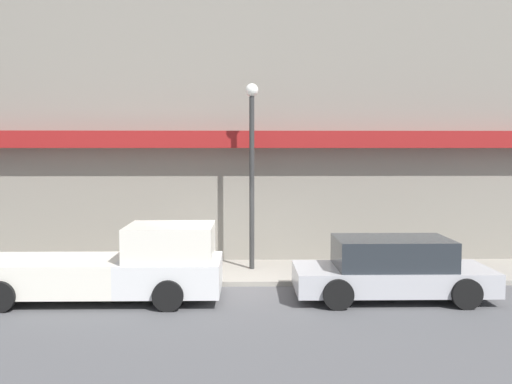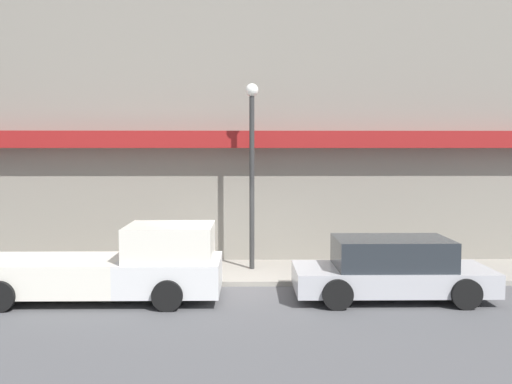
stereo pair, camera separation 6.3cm
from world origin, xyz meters
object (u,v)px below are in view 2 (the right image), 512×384
at_px(fire_hydrant, 191,265).
at_px(pickup_truck, 113,267).
at_px(parked_car, 392,269).
at_px(street_lamp, 252,153).

bearing_deg(fire_hydrant, pickup_truck, -135.47).
height_order(parked_car, fire_hydrant, parked_car).
relative_size(pickup_truck, parked_car, 1.28).
distance_m(fire_hydrant, street_lamp, 3.52).
height_order(pickup_truck, fire_hydrant, pickup_truck).
bearing_deg(fire_hydrant, street_lamp, 37.48).
bearing_deg(parked_car, street_lamp, 138.08).
distance_m(parked_car, street_lamp, 5.06).
xyz_separation_m(pickup_truck, fire_hydrant, (1.64, 1.61, -0.28)).
xyz_separation_m(parked_car, fire_hydrant, (-4.81, 1.61, -0.21)).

